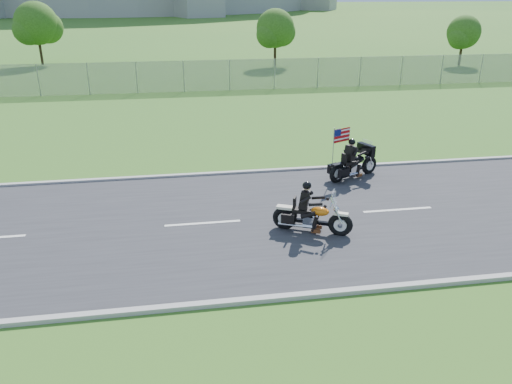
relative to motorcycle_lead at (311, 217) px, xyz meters
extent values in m
plane|color=#28591C|center=(-0.97, 0.98, -0.49)|extent=(420.00, 420.00, 0.00)
cube|color=#28282B|center=(-0.97, 0.98, -0.47)|extent=(120.00, 8.00, 0.04)
cube|color=#9E9B93|center=(-0.97, 5.03, -0.44)|extent=(120.00, 0.18, 0.12)
cube|color=#9E9B93|center=(-0.97, -3.07, -0.44)|extent=(120.00, 0.18, 0.12)
cube|color=gray|center=(-5.97, 20.98, 0.51)|extent=(60.00, 0.03, 2.00)
cylinder|color=#382316|center=(5.03, 30.98, 0.77)|extent=(0.22, 0.22, 2.52)
sphere|color=#274612|center=(5.03, 30.98, 2.66)|extent=(3.20, 3.20, 3.20)
sphere|color=#274612|center=(5.67, 31.46, 2.30)|extent=(2.40, 2.40, 2.40)
sphere|color=#274612|center=(4.47, 30.58, 2.21)|extent=(2.24, 2.24, 2.24)
cylinder|color=#382316|center=(-14.97, 34.98, 0.91)|extent=(0.22, 0.22, 2.80)
sphere|color=#274612|center=(-14.97, 34.98, 3.01)|extent=(3.60, 3.60, 3.60)
sphere|color=#274612|center=(-14.25, 35.52, 2.61)|extent=(2.70, 2.70, 2.70)
sphere|color=#274612|center=(-15.60, 34.53, 2.51)|extent=(2.52, 2.52, 2.52)
cylinder|color=#382316|center=(21.03, 28.98, 0.63)|extent=(0.22, 0.22, 2.24)
sphere|color=#274612|center=(21.03, 28.98, 2.31)|extent=(2.80, 2.80, 2.80)
sphere|color=#274612|center=(21.59, 29.40, 1.99)|extent=(2.10, 2.10, 2.10)
sphere|color=#274612|center=(20.54, 28.63, 1.91)|extent=(1.96, 1.96, 1.96)
torus|color=black|center=(0.75, -0.34, -0.13)|extent=(0.69, 0.44, 0.69)
torus|color=black|center=(-0.68, 0.31, -0.13)|extent=(0.69, 0.44, 0.69)
ellipsoid|color=orange|center=(0.22, -0.10, 0.20)|extent=(0.60, 0.49, 0.26)
cube|color=black|center=(-0.22, 0.10, 0.17)|extent=(0.58, 0.46, 0.11)
cube|color=black|center=(-0.18, 0.08, 0.53)|extent=(0.36, 0.43, 0.51)
sphere|color=black|center=(-0.13, 0.06, 0.93)|extent=(0.33, 0.33, 0.25)
cube|color=silver|center=(0.56, -0.25, 0.65)|extent=(0.21, 0.40, 0.37)
torus|color=black|center=(3.33, 4.24, -0.13)|extent=(0.69, 0.44, 0.68)
torus|color=black|center=(1.91, 3.58, -0.13)|extent=(0.69, 0.44, 0.68)
ellipsoid|color=black|center=(2.81, 4.00, 0.20)|extent=(0.59, 0.49, 0.26)
cube|color=black|center=(2.37, 3.79, 0.16)|extent=(0.58, 0.47, 0.11)
cube|color=black|center=(2.41, 3.81, 0.52)|extent=(0.36, 0.43, 0.51)
sphere|color=black|center=(2.45, 3.83, 0.92)|extent=(0.33, 0.33, 0.25)
cube|color=black|center=(3.12, 4.14, 0.52)|extent=(0.50, 0.76, 0.37)
cube|color=#B70C11|center=(2.08, 3.86, 1.17)|extent=(0.68, 0.33, 0.48)
camera|label=1|loc=(-3.49, -12.16, 5.95)|focal=35.00mm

